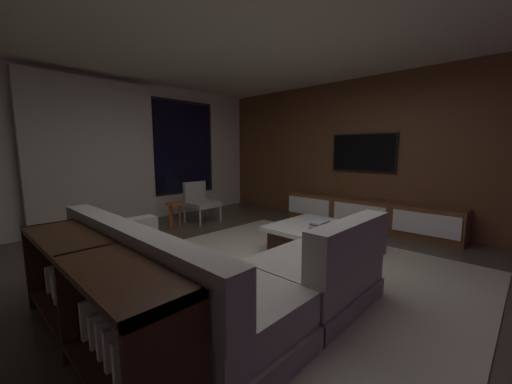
# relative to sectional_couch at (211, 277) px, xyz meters

# --- Properties ---
(floor) EXTENTS (9.20, 9.20, 0.00)m
(floor) POSITION_rel_sectional_couch_xyz_m (0.86, 0.11, -0.29)
(floor) COLOR #473D33
(back_wall_with_window) EXTENTS (6.60, 0.30, 2.70)m
(back_wall_with_window) POSITION_rel_sectional_couch_xyz_m (0.80, 3.73, 1.05)
(back_wall_with_window) COLOR beige
(back_wall_with_window) RESTS_ON floor
(media_wall) EXTENTS (0.12, 7.80, 2.70)m
(media_wall) POSITION_rel_sectional_couch_xyz_m (3.92, 0.11, 1.06)
(media_wall) COLOR brown
(media_wall) RESTS_ON floor
(ceiling) EXTENTS (8.20, 8.20, 0.00)m
(ceiling) POSITION_rel_sectional_couch_xyz_m (0.86, 0.11, 2.41)
(ceiling) COLOR beige
(area_rug) EXTENTS (3.20, 3.80, 0.01)m
(area_rug) POSITION_rel_sectional_couch_xyz_m (1.21, 0.01, -0.28)
(area_rug) COLOR #ADA391
(area_rug) RESTS_ON floor
(sectional_couch) EXTENTS (1.98, 2.50, 0.82)m
(sectional_couch) POSITION_rel_sectional_couch_xyz_m (0.00, 0.00, 0.00)
(sectional_couch) COLOR gray
(sectional_couch) RESTS_ON floor
(coffee_table) EXTENTS (1.16, 1.16, 0.36)m
(coffee_table) POSITION_rel_sectional_couch_xyz_m (1.95, 0.12, -0.10)
(coffee_table) COLOR #311B0E
(coffee_table) RESTS_ON floor
(book_stack_on_coffee_table) EXTENTS (0.27, 0.20, 0.10)m
(book_stack_on_coffee_table) POSITION_rel_sectional_couch_xyz_m (1.83, 0.03, 0.12)
(book_stack_on_coffee_table) COLOR #AC3B5A
(book_stack_on_coffee_table) RESTS_ON coffee_table
(accent_chair_near_window) EXTENTS (0.55, 0.57, 0.78)m
(accent_chair_near_window) POSITION_rel_sectional_couch_xyz_m (1.85, 2.73, 0.14)
(accent_chair_near_window) COLOR #B2ADA0
(accent_chair_near_window) RESTS_ON floor
(side_stool) EXTENTS (0.32, 0.32, 0.46)m
(side_stool) POSITION_rel_sectional_couch_xyz_m (1.26, 2.68, 0.08)
(side_stool) COLOR #BF4C1E
(side_stool) RESTS_ON floor
(media_console) EXTENTS (0.46, 3.10, 0.52)m
(media_console) POSITION_rel_sectional_couch_xyz_m (3.63, 0.17, -0.04)
(media_console) COLOR brown
(media_console) RESTS_ON floor
(mounted_tv) EXTENTS (0.05, 1.19, 0.69)m
(mounted_tv) POSITION_rel_sectional_couch_xyz_m (3.81, 0.36, 1.06)
(mounted_tv) COLOR black
(console_table_behind_couch) EXTENTS (0.40, 2.10, 0.74)m
(console_table_behind_couch) POSITION_rel_sectional_couch_xyz_m (-0.91, 0.13, 0.12)
(console_table_behind_couch) COLOR #311B0E
(console_table_behind_couch) RESTS_ON floor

